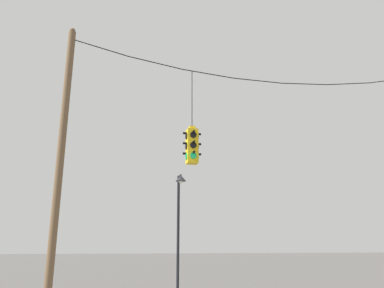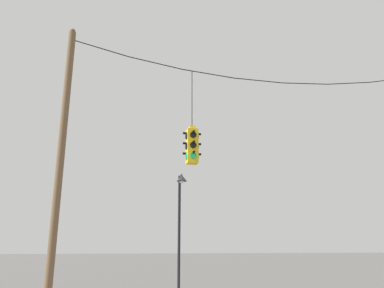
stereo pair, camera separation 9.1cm
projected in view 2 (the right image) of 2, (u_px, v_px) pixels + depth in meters
The scene contains 4 objects.
utility_pole_left at pixel (60, 161), 10.70m from camera, with size 0.22×0.22×8.59m.
span_wire at pixel (258, 74), 12.92m from camera, with size 12.45×0.03×0.79m.
traffic_light_over_intersection at pixel (192, 146), 11.70m from camera, with size 0.58×0.58×3.13m.
street_lamp at pixel (180, 206), 16.18m from camera, with size 0.46×0.79×4.99m.
Camera 2 is at (-4.82, -10.78, 1.94)m, focal length 35.00 mm.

